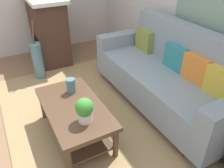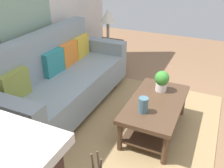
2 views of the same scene
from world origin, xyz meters
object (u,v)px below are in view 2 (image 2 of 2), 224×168
Objects in this scene: throw_pillow_orange at (68,54)px; table_lamp at (108,17)px; throw_pillow_olive at (14,85)px; couch at (63,81)px; throw_pillow_mustard at (80,46)px; throw_pillow_teal at (53,62)px; side_table at (108,56)px; potted_plant_tabletop at (162,80)px; coffee_table at (155,110)px; tabletop_vase at (143,105)px.

table_lamp is (1.07, -0.13, 0.31)m from throw_pillow_orange.
couch is at bearing -10.14° from throw_pillow_olive.
table_lamp is (0.72, -0.13, 0.31)m from throw_pillow_mustard.
throw_pillow_teal reaches higher than side_table.
couch is 1.32m from potted_plant_tabletop.
couch reaches higher than coffee_table.
throw_pillow_mustard is 0.84m from side_table.
throw_pillow_teal is at bearing 180.00° from throw_pillow_orange.
throw_pillow_olive is at bearing 176.45° from table_lamp.
throw_pillow_orange is at bearing 180.00° from throw_pillow_mustard.
throw_pillow_teal and throw_pillow_mustard have the same top height.
potted_plant_tabletop is at bearing -77.95° from throw_pillow_teal.
coffee_table is (0.72, -1.42, -0.37)m from throw_pillow_olive.
throw_pillow_orange is (0.35, 0.00, 0.00)m from throw_pillow_teal.
throw_pillow_orange is at bearing 172.99° from side_table.
coffee_table is at bearing -115.72° from throw_pillow_mustard.
throw_pillow_teal is at bearing 90.69° from coffee_table.
throw_pillow_mustard is 2.05× the size of tabletop_vase.
tabletop_vase is (-0.25, -1.35, -0.16)m from throw_pillow_teal.
throw_pillow_mustard is at bearing 169.64° from side_table.
couch is 3.94× the size of table_lamp.
table_lamp is at bearing 42.52° from coffee_table.
tabletop_vase is at bearing 174.33° from potted_plant_tabletop.
tabletop_vase is at bearing -144.02° from table_lamp.
tabletop_vase reaches higher than side_table.
throw_pillow_teal is at bearing 0.00° from throw_pillow_olive.
couch is 0.76m from throw_pillow_mustard.
throw_pillow_orange is 0.64× the size of side_table.
couch is at bearing 179.74° from side_table.
couch reaches higher than throw_pillow_orange.
throw_pillow_orange is at bearing 0.00° from throw_pillow_olive.
coffee_table is 1.91m from side_table.
throw_pillow_olive reaches higher than coffee_table.
throw_pillow_teal is 1.37× the size of potted_plant_tabletop.
couch is 1.43m from side_table.
potted_plant_tabletop is at bearing -92.11° from throw_pillow_orange.
couch reaches higher than throw_pillow_mustard.
throw_pillow_mustard is (0.70, 0.00, 0.00)m from throw_pillow_teal.
side_table is at bearing -10.36° from throw_pillow_mustard.
potted_plant_tabletop reaches higher than tabletop_vase.
table_lamp is (1.42, -0.13, 0.31)m from throw_pillow_teal.
throw_pillow_mustard is at bearing 169.64° from table_lamp.
side_table is at bearing -5.29° from throw_pillow_teal.
throw_pillow_teal reaches higher than tabletop_vase.
tabletop_vase is 0.31× the size of table_lamp.
tabletop_vase is at bearing 164.73° from coffee_table.
tabletop_vase is 0.56m from potted_plant_tabletop.
couch is at bearing 78.37° from tabletop_vase.
throw_pillow_olive is 1.00× the size of throw_pillow_teal.
throw_pillow_mustard is 0.63× the size of table_lamp.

